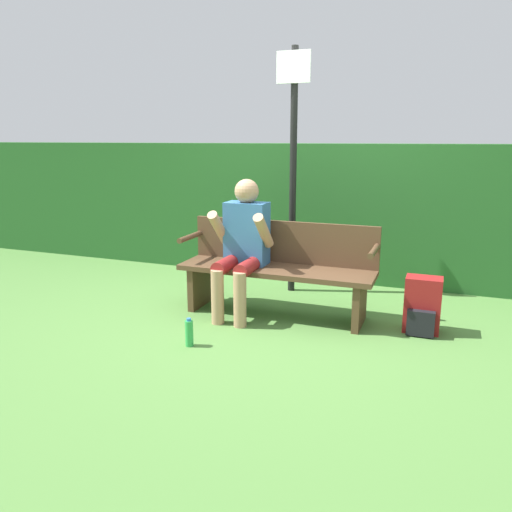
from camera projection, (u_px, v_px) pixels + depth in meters
ground_plane at (275, 315)px, 4.54m from camera, size 40.00×40.00×0.00m
hedge_back at (318, 211)px, 5.73m from camera, size 12.00×0.49×1.51m
park_bench at (278, 267)px, 4.49m from camera, size 1.75×0.47×0.83m
person_seated at (243, 241)px, 4.44m from camera, size 0.51×0.59×1.22m
backpack at (422, 307)px, 4.09m from camera, size 0.29×0.26×0.46m
water_bottle at (189, 333)px, 3.83m from camera, size 0.06×0.06×0.22m
signpost at (293, 157)px, 4.95m from camera, size 0.33×0.09×2.42m
parked_car at (264, 167)px, 16.75m from camera, size 4.54×2.20×1.25m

